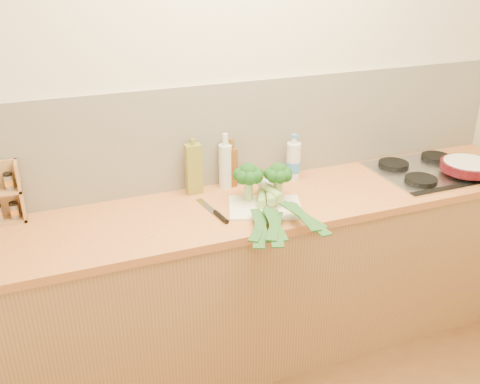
% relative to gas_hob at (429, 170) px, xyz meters
% --- Properties ---
extents(room_shell, '(3.50, 3.50, 3.50)m').
position_rel_gas_hob_xyz_m(room_shell, '(-1.02, 0.29, 0.26)').
color(room_shell, beige).
rests_on(room_shell, ground).
extents(counter, '(3.20, 0.62, 0.90)m').
position_rel_gas_hob_xyz_m(counter, '(-1.02, 0.00, -0.46)').
color(counter, '#A97646').
rests_on(counter, ground).
extents(gas_hob, '(0.58, 0.50, 0.04)m').
position_rel_gas_hob_xyz_m(gas_hob, '(0.00, 0.00, 0.00)').
color(gas_hob, silver).
rests_on(gas_hob, counter).
extents(chopping_board, '(0.41, 0.36, 0.01)m').
position_rel_gas_hob_xyz_m(chopping_board, '(-1.04, -0.07, -0.01)').
color(chopping_board, beige).
rests_on(chopping_board, counter).
extents(broccoli_left, '(0.15, 0.15, 0.19)m').
position_rel_gas_hob_xyz_m(broccoli_left, '(-1.09, 0.03, 0.13)').
color(broccoli_left, '#97BC6D').
rests_on(broccoli_left, chopping_board).
extents(broccoli_right, '(0.14, 0.14, 0.19)m').
position_rel_gas_hob_xyz_m(broccoli_right, '(-0.95, -0.02, 0.13)').
color(broccoli_right, '#97BC6D').
rests_on(broccoli_right, chopping_board).
extents(leek_front, '(0.33, 0.64, 0.04)m').
position_rel_gas_hob_xyz_m(leek_front, '(-1.06, -0.09, 0.02)').
color(leek_front, white).
rests_on(leek_front, chopping_board).
extents(leek_mid, '(0.30, 0.67, 0.04)m').
position_rel_gas_hob_xyz_m(leek_mid, '(-1.02, -0.12, 0.04)').
color(leek_mid, white).
rests_on(leek_mid, chopping_board).
extents(leek_back, '(0.12, 0.64, 0.04)m').
position_rel_gas_hob_xyz_m(leek_back, '(-0.98, -0.14, 0.06)').
color(leek_back, white).
rests_on(leek_back, chopping_board).
extents(chefs_knife, '(0.07, 0.30, 0.02)m').
position_rel_gas_hob_xyz_m(chefs_knife, '(-1.28, -0.06, -0.01)').
color(chefs_knife, silver).
rests_on(chefs_knife, counter).
extents(skillet, '(0.43, 0.29, 0.05)m').
position_rel_gas_hob_xyz_m(skillet, '(0.16, -0.12, 0.05)').
color(skillet, '#480C12').
rests_on(skillet, gas_hob).
extents(oil_tin, '(0.08, 0.05, 0.29)m').
position_rel_gas_hob_xyz_m(oil_tin, '(-1.30, 0.22, 0.12)').
color(oil_tin, olive).
rests_on(oil_tin, counter).
extents(glass_bottle, '(0.07, 0.07, 0.29)m').
position_rel_gas_hob_xyz_m(glass_bottle, '(-1.13, 0.24, 0.11)').
color(glass_bottle, silver).
rests_on(glass_bottle, counter).
extents(amber_bottle, '(0.06, 0.06, 0.26)m').
position_rel_gas_hob_xyz_m(amber_bottle, '(-1.09, 0.24, 0.09)').
color(amber_bottle, brown).
rests_on(amber_bottle, counter).
extents(water_bottle, '(0.08, 0.08, 0.23)m').
position_rel_gas_hob_xyz_m(water_bottle, '(-0.75, 0.20, 0.08)').
color(water_bottle, silver).
rests_on(water_bottle, counter).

